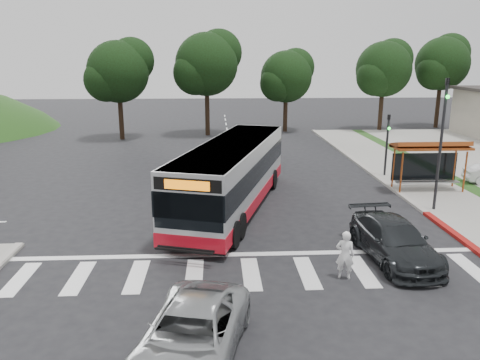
{
  "coord_description": "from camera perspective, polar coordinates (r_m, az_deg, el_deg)",
  "views": [
    {
      "loc": [
        -1.17,
        -20.1,
        7.38
      ],
      "look_at": [
        -0.03,
        2.03,
        1.6
      ],
      "focal_mm": 35.0,
      "sensor_mm": 36.0,
      "label": 1
    }
  ],
  "objects": [
    {
      "name": "pedestrian",
      "position": [
        16.59,
        12.68,
        -8.9
      ],
      "size": [
        0.73,
        0.59,
        1.72
      ],
      "primitive_type": "imported",
      "rotation": [
        0.0,
        0.0,
        2.83
      ],
      "color": "white",
      "rests_on": "ground"
    },
    {
      "name": "tree_north_c",
      "position": [
        45.04,
        -14.53,
        12.78
      ],
      "size": [
        6.16,
        5.74,
        9.3
      ],
      "color": "black",
      "rests_on": "ground"
    },
    {
      "name": "tree_ne_a",
      "position": [
        51.17,
        17.19,
        12.88
      ],
      "size": [
        6.16,
        5.74,
        9.3
      ],
      "color": "black",
      "rests_on": "parking_lot"
    },
    {
      "name": "silver_suv_south",
      "position": [
        12.29,
        -5.98,
        -18.34
      ],
      "size": [
        3.42,
        5.49,
        1.42
      ],
      "primitive_type": "imported",
      "rotation": [
        0.0,
        0.0,
        -0.22
      ],
      "color": "#9C9FA1",
      "rests_on": "ground"
    },
    {
      "name": "curb_east",
      "position": [
        30.76,
        16.44,
        0.27
      ],
      "size": [
        0.3,
        40.0,
        0.15
      ],
      "primitive_type": "cube",
      "color": "#9E9991",
      "rests_on": "ground"
    },
    {
      "name": "crosswalk_ladder",
      "position": [
        16.84,
        1.36,
        -11.35
      ],
      "size": [
        18.0,
        2.6,
        0.01
      ],
      "primitive_type": "cube",
      "color": "silver",
      "rests_on": "ground"
    },
    {
      "name": "transit_bus",
      "position": [
        23.31,
        -0.9,
        0.45
      ],
      "size": [
        6.43,
        13.22,
        3.35
      ],
      "primitive_type": null,
      "rotation": [
        0.0,
        0.0,
        -0.29
      ],
      "color": "#B5B8BA",
      "rests_on": "ground"
    },
    {
      "name": "traffic_signal_ne_short",
      "position": [
        30.94,
        17.52,
        4.82
      ],
      "size": [
        0.18,
        0.37,
        4.0
      ],
      "color": "black",
      "rests_on": "ground"
    },
    {
      "name": "curb_east_red",
      "position": [
        22.01,
        24.93,
        -6.19
      ],
      "size": [
        0.32,
        6.0,
        0.15
      ],
      "primitive_type": "cube",
      "color": "maroon",
      "rests_on": "ground"
    },
    {
      "name": "sidewalk_east",
      "position": [
        31.48,
        19.88,
        0.29
      ],
      "size": [
        4.0,
        40.0,
        0.12
      ],
      "primitive_type": "cube",
      "color": "gray",
      "rests_on": "ground"
    },
    {
      "name": "ground",
      "position": [
        21.44,
        0.36,
        -5.51
      ],
      "size": [
        140.0,
        140.0,
        0.0
      ],
      "primitive_type": "plane",
      "color": "black",
      "rests_on": "ground"
    },
    {
      "name": "bus_shelter",
      "position": [
        28.35,
        22.11,
        3.32
      ],
      "size": [
        4.2,
        1.6,
        2.86
      ],
      "color": "#934018",
      "rests_on": "sidewalk_east"
    },
    {
      "name": "tree_north_b",
      "position": [
        48.73,
        5.73,
        12.53
      ],
      "size": [
        5.72,
        5.33,
        8.43
      ],
      "color": "black",
      "rests_on": "ground"
    },
    {
      "name": "dark_sedan",
      "position": [
        18.64,
        18.28,
        -7.01
      ],
      "size": [
        2.51,
        5.29,
        1.49
      ],
      "primitive_type": "imported",
      "rotation": [
        0.0,
        0.0,
        0.09
      ],
      "color": "black",
      "rests_on": "ground"
    },
    {
      "name": "traffic_signal_ne_tall",
      "position": [
        24.38,
        23.4,
        5.16
      ],
      "size": [
        0.18,
        0.37,
        6.5
      ],
      "color": "black",
      "rests_on": "ground"
    },
    {
      "name": "tree_ne_b",
      "position": [
        55.72,
        23.47,
        12.98
      ],
      "size": [
        6.16,
        5.74,
        10.02
      ],
      "color": "black",
      "rests_on": "ground"
    },
    {
      "name": "tree_north_a",
      "position": [
        46.18,
        -4.0,
        14.01
      ],
      "size": [
        6.6,
        6.15,
        10.17
      ],
      "color": "black",
      "rests_on": "ground"
    }
  ]
}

